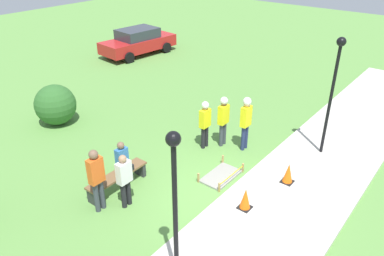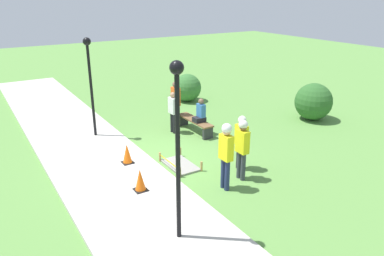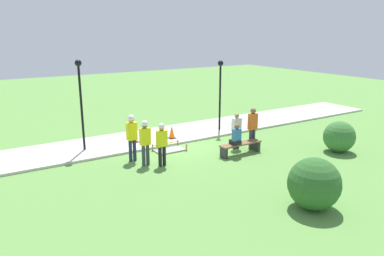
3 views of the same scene
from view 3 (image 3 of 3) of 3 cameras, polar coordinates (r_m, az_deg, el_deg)
The scene contains 16 objects.
ground_plane at distance 17.28m, azimuth -2.24°, elevation -2.58°, with size 60.00×60.00×0.00m, color #5B8E42.
sidewalk at distance 18.57m, azimuth -4.63°, elevation -1.22°, with size 28.00×3.09×0.10m.
wet_concrete_patch at distance 16.44m, azimuth -3.45°, elevation -3.37°, with size 1.33×0.80×0.31m.
traffic_cone_near_patch at distance 17.91m, azimuth -3.10°, elevation -0.61°, with size 0.34×0.34×0.62m.
traffic_cone_far_patch at distance 17.47m, azimuth -8.80°, elevation -1.16°, with size 0.34×0.34×0.62m.
park_bench at distance 16.01m, azimuth 7.42°, elevation -2.77°, with size 1.97×0.44×0.50m.
person_seated_on_bench at distance 15.64m, azimuth 6.74°, elevation -1.28°, with size 0.36×0.44×0.89m.
worker_supervisor at distance 14.50m, azimuth -7.16°, elevation -1.62°, with size 0.40×0.26×1.81m.
worker_assistant at distance 14.40m, azimuth -4.62°, elevation -1.95°, with size 0.40×0.25×1.72m.
worker_trainee at distance 15.04m, azimuth -9.16°, elevation -0.76°, with size 0.40×0.28×1.92m.
bystander_in_orange_shirt at distance 16.63m, azimuth 9.22°, elevation 0.35°, with size 0.40×0.24×1.85m.
bystander_in_gray_shirt at distance 16.64m, azimuth 6.79°, elevation -0.13°, with size 0.40×0.22×1.60m.
lamppost_near at distance 16.37m, azimuth -16.66°, elevation 5.31°, with size 0.28×0.28×3.86m.
lamppost_far at distance 19.09m, azimuth 4.32°, elevation 6.64°, with size 0.28×0.28×3.57m.
shrub_rounded_near at distance 17.34m, azimuth 21.53°, elevation -1.24°, with size 1.35×1.35×1.35m.
shrub_rounded_mid at distance 11.62m, azimuth 18.12°, elevation -8.08°, with size 1.56×1.56×1.56m.
Camera 3 is at (8.21, 14.31, 5.13)m, focal length 35.00 mm.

